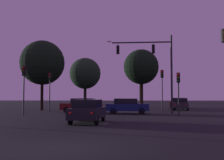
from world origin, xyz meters
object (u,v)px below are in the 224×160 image
(car_nearside_lane, at_px, (88,111))
(tree_center_horizon, at_px, (141,67))
(car_crossing_right, at_px, (127,106))
(car_far_lane, at_px, (179,103))
(traffic_signal_mast_arm, at_px, (154,60))
(traffic_light_far_side, at_px, (50,84))
(tree_left_far, at_px, (85,73))
(traffic_light_corner_right, at_px, (178,85))
(car_crossing_left, at_px, (82,105))
(traffic_light_corner_left, at_px, (24,80))
(traffic_light_median, at_px, (162,82))
(tree_behind_sign, at_px, (42,63))
(car_parked_lot, at_px, (181,104))

(car_nearside_lane, height_order, tree_center_horizon, tree_center_horizon)
(car_crossing_right, distance_m, car_far_lane, 15.52)
(traffic_signal_mast_arm, relative_size, tree_center_horizon, 0.97)
(traffic_signal_mast_arm, xyz_separation_m, car_far_lane, (4.97, 12.88, -4.61))
(traffic_signal_mast_arm, relative_size, traffic_light_far_side, 1.79)
(tree_left_far, bearing_deg, tree_center_horizon, -51.56)
(traffic_signal_mast_arm, relative_size, car_nearside_lane, 1.76)
(traffic_light_corner_right, height_order, car_crossing_left, traffic_light_corner_right)
(traffic_light_corner_left, bearing_deg, traffic_light_median, 31.28)
(tree_behind_sign, relative_size, tree_left_far, 1.02)
(traffic_signal_mast_arm, relative_size, tree_left_far, 0.93)
(traffic_light_corner_right, bearing_deg, traffic_signal_mast_arm, 121.59)
(traffic_light_median, height_order, car_parked_lot, traffic_light_median)
(car_far_lane, bearing_deg, car_crossing_right, -119.74)
(car_crossing_right, bearing_deg, tree_behind_sign, 146.28)
(traffic_signal_mast_arm, distance_m, traffic_light_corner_left, 12.80)
(tree_center_horizon, bearing_deg, car_far_lane, 25.96)
(car_crossing_left, xyz_separation_m, tree_behind_sign, (-5.72, 5.02, 5.14))
(traffic_light_corner_left, distance_m, car_far_lane, 23.90)
(car_nearside_lane, relative_size, car_far_lane, 0.93)
(car_nearside_lane, xyz_separation_m, car_parked_lot, (9.62, 17.56, -0.00))
(traffic_light_median, relative_size, car_crossing_left, 1.08)
(traffic_signal_mast_arm, height_order, traffic_light_corner_right, traffic_signal_mast_arm)
(traffic_light_corner_left, distance_m, traffic_light_far_side, 7.10)
(car_nearside_lane, bearing_deg, traffic_light_median, 64.92)
(tree_left_far, height_order, tree_center_horizon, tree_left_far)
(car_parked_lot, relative_size, tree_behind_sign, 0.49)
(traffic_signal_mast_arm, relative_size, car_parked_lot, 1.87)
(traffic_light_corner_left, bearing_deg, car_far_lane, 44.38)
(tree_left_far, bearing_deg, traffic_light_corner_left, -94.94)
(traffic_signal_mast_arm, bearing_deg, car_crossing_left, 169.49)
(traffic_signal_mast_arm, height_order, tree_center_horizon, tree_center_horizon)
(traffic_light_median, height_order, traffic_light_far_side, traffic_light_median)
(traffic_light_corner_left, relative_size, car_nearside_lane, 0.99)
(tree_center_horizon, bearing_deg, car_parked_lot, -31.33)
(traffic_light_far_side, relative_size, car_far_lane, 0.91)
(car_crossing_right, height_order, tree_left_far, tree_left_far)
(traffic_signal_mast_arm, xyz_separation_m, traffic_light_corner_left, (-12.03, -3.76, -2.25))
(car_far_lane, height_order, tree_behind_sign, tree_behind_sign)
(traffic_light_corner_right, bearing_deg, tree_left_far, 115.25)
(traffic_light_far_side, height_order, tree_left_far, tree_left_far)
(traffic_light_corner_right, bearing_deg, traffic_light_corner_left, -177.07)
(car_crossing_right, bearing_deg, car_nearside_lane, -105.75)
(traffic_signal_mast_arm, height_order, traffic_light_corner_left, traffic_signal_mast_arm)
(traffic_light_corner_right, bearing_deg, car_parked_lot, 77.54)
(traffic_light_median, bearing_deg, tree_center_horizon, 109.57)
(traffic_signal_mast_arm, xyz_separation_m, car_parked_lot, (4.15, 7.26, -4.61))
(tree_left_far, bearing_deg, tree_behind_sign, -102.53)
(traffic_light_corner_left, bearing_deg, tree_center_horizon, 50.65)
(traffic_signal_mast_arm, relative_size, traffic_light_corner_left, 1.78)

